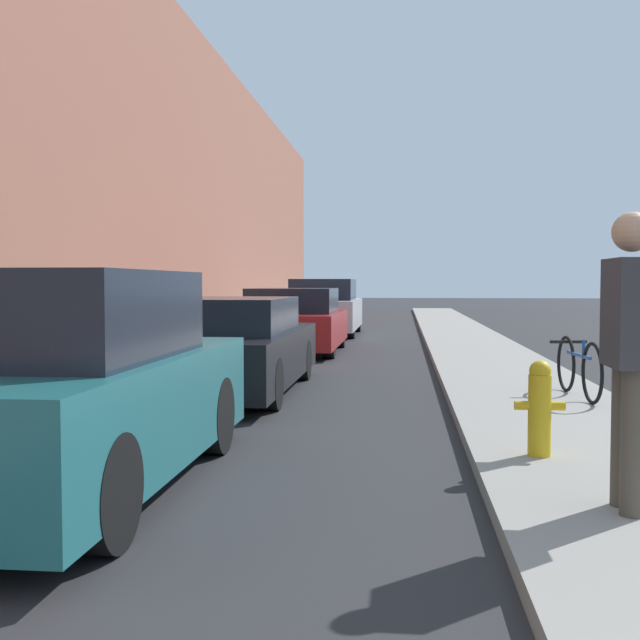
% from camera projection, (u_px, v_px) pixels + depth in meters
% --- Properties ---
extents(ground_plane, '(120.00, 120.00, 0.00)m').
position_uv_depth(ground_plane, '(334.00, 356.00, 15.57)').
color(ground_plane, '#28282B').
extents(sidewalk_left, '(2.00, 52.00, 0.12)m').
position_uv_depth(sidewalk_left, '(192.00, 351.00, 15.87)').
color(sidewalk_left, gray).
rests_on(sidewalk_left, ground).
extents(sidewalk_right, '(2.00, 52.00, 0.12)m').
position_uv_depth(sidewalk_right, '(481.00, 354.00, 15.26)').
color(sidewalk_right, gray).
rests_on(sidewalk_right, ground).
extents(building_facade_left, '(0.70, 52.00, 7.99)m').
position_uv_depth(building_facade_left, '(126.00, 158.00, 15.82)').
color(building_facade_left, '#9E604C').
rests_on(building_facade_left, ground).
extents(parked_car_teal, '(1.76, 3.96, 1.54)m').
position_uv_depth(parked_car_teal, '(62.00, 388.00, 5.43)').
color(parked_car_teal, black).
rests_on(parked_car_teal, ground).
extents(parked_car_black, '(1.77, 4.56, 1.26)m').
position_uv_depth(parked_car_black, '(230.00, 347.00, 10.30)').
color(parked_car_black, black).
rests_on(parked_car_black, ground).
extents(parked_car_red, '(1.92, 4.16, 1.34)m').
position_uv_depth(parked_car_red, '(294.00, 322.00, 16.27)').
color(parked_car_red, black).
rests_on(parked_car_red, ground).
extents(parked_car_silver, '(1.87, 4.67, 1.56)m').
position_uv_depth(parked_car_silver, '(324.00, 308.00, 21.76)').
color(parked_car_silver, black).
rests_on(parked_car_silver, ground).
extents(fire_hydrant, '(0.38, 0.17, 0.74)m').
position_uv_depth(fire_hydrant, '(540.00, 407.00, 6.00)').
color(fire_hydrant, gold).
rests_on(fire_hydrant, sidewalk_right).
extents(pedestrian, '(0.24, 0.46, 1.74)m').
position_uv_depth(pedestrian, '(630.00, 343.00, 4.53)').
color(pedestrian, '#4C473D').
rests_on(pedestrian, sidewalk_right).
extents(bicycle, '(0.44, 1.69, 0.69)m').
position_uv_depth(bicycle, '(578.00, 367.00, 9.06)').
color(bicycle, black).
rests_on(bicycle, sidewalk_right).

